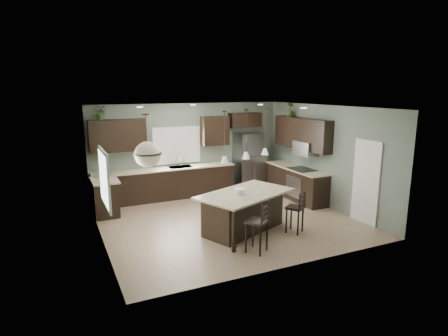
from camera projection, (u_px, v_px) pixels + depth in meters
ground at (227, 220)px, 9.39m from camera, size 6.00×6.00×0.00m
pantry_door at (366, 182)px, 9.02m from camera, size 0.04×0.82×2.04m
window_back at (177, 145)px, 11.33m from camera, size 1.35×0.02×1.00m
window_left at (104, 179)px, 7.13m from camera, size 0.02×1.10×1.00m
left_return_cabs at (105, 198)px, 9.69m from camera, size 0.60×0.90×0.90m
left_return_countertop at (105, 180)px, 9.60m from camera, size 0.66×0.96×0.04m
back_lower_cabs at (166, 184)px, 11.12m from camera, size 4.20×0.60×0.90m
back_countertop at (166, 169)px, 11.00m from camera, size 4.20×0.66×0.04m
sink_inset at (180, 167)px, 11.18m from camera, size 0.70×0.45×0.01m
faucet at (181, 162)px, 11.13m from camera, size 0.02×0.02×0.28m
back_upper_left at (118, 136)px, 10.39m from camera, size 1.55×0.34×0.90m
back_upper_right at (215, 131)px, 11.60m from camera, size 0.85×0.34×0.90m
fridge_header at (245, 120)px, 11.97m from camera, size 1.05×0.34×0.45m
right_lower_cabs at (296, 184)px, 11.18m from camera, size 0.60×2.35×0.90m
right_countertop at (296, 168)px, 11.07m from camera, size 0.66×2.35×0.04m
cooktop at (302, 169)px, 10.82m from camera, size 0.58×0.75×0.02m
wall_oven_front at (293, 187)px, 10.81m from camera, size 0.01×0.72×0.60m
right_upper_cabs at (302, 133)px, 10.92m from camera, size 0.34×2.35×0.90m
microwave at (306, 148)px, 10.74m from camera, size 0.40×0.75×0.40m
refrigerator at (249, 161)px, 12.13m from camera, size 0.90×0.74×1.85m
kitchen_island at (245, 212)px, 8.56m from camera, size 2.49×1.98×0.92m
serving_dish at (240, 191)px, 8.30m from camera, size 0.24×0.24×0.14m
bar_stool_left at (257, 227)px, 7.45m from camera, size 0.55×0.55×1.06m
bar_stool_right at (295, 212)px, 8.48m from camera, size 0.50×0.50×0.97m
pendant_left at (225, 137)px, 7.68m from camera, size 0.17×0.17×1.10m
pendant_center at (246, 134)px, 8.18m from camera, size 0.17×0.17×1.10m
pendant_right at (265, 132)px, 8.69m from camera, size 0.17×0.17×1.10m
chandelier at (147, 141)px, 6.79m from camera, size 0.52×0.52×0.99m
plant_back_left at (101, 113)px, 10.06m from camera, size 0.43×0.40×0.38m
plant_right_wall at (290, 109)px, 11.32m from camera, size 0.24×0.24×0.43m
room_shell at (227, 153)px, 9.03m from camera, size 6.00×6.00×6.00m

